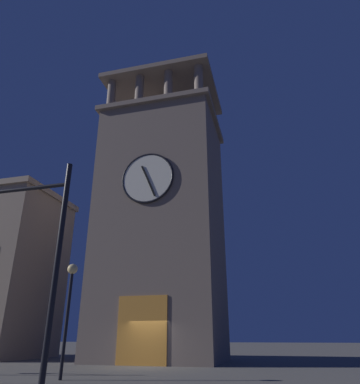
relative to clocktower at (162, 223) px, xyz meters
The scene contains 4 objects.
ground_plane 10.96m from the clocktower, 95.33° to the left, with size 200.00×200.00×0.00m, color #56544F.
clocktower is the anchor object (origin of this frame).
traffic_signal_near 18.09m from the clocktower, 94.98° to the left, with size 3.15×0.41×6.47m.
street_lamp 13.33m from the clocktower, 87.66° to the left, with size 0.44×0.44×4.58m.
Camera 1 is at (-7.69, 21.05, 1.59)m, focal length 33.40 mm.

